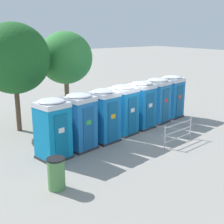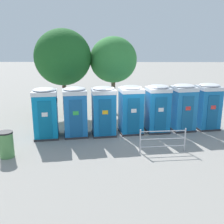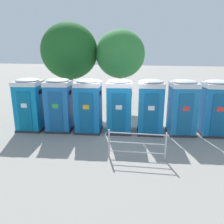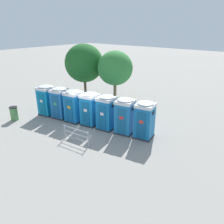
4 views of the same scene
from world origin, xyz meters
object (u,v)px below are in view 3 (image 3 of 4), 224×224
(portapotty_2, at_px, (89,106))
(portapotty_5, at_px, (182,107))
(portapotty_1, at_px, (59,105))
(portapotty_4, at_px, (151,106))
(portapotty_0, at_px, (30,104))
(street_tree_1, at_px, (120,54))
(portapotty_3, at_px, (119,106))
(event_barrier, at_px, (137,144))
(portapotty_6, at_px, (215,108))
(street_tree_0, at_px, (70,51))

(portapotty_2, relative_size, portapotty_5, 1.00)
(portapotty_1, relative_size, portapotty_2, 1.00)
(portapotty_1, distance_m, portapotty_4, 4.36)
(portapotty_0, bearing_deg, portapotty_2, 9.35)
(portapotty_0, xyz_separation_m, street_tree_1, (3.31, 5.09, 2.31))
(portapotty_3, distance_m, event_barrier, 2.96)
(portapotty_0, relative_size, portapotty_2, 1.00)
(portapotty_1, xyz_separation_m, portapotty_6, (7.14, 1.34, 0.00))
(portapotty_3, height_order, portapotty_6, same)
(portapotty_0, xyz_separation_m, portapotty_2, (2.87, 0.47, 0.00))
(portapotty_1, relative_size, portapotty_5, 1.00)
(portapotty_1, height_order, street_tree_1, street_tree_1)
(portapotty_0, relative_size, street_tree_0, 0.45)
(portapotty_4, bearing_deg, portapotty_3, -170.38)
(street_tree_0, xyz_separation_m, street_tree_1, (3.21, 0.64, -0.19))
(portapotty_5, distance_m, street_tree_1, 5.82)
(portapotty_5, height_order, street_tree_1, street_tree_1)
(portapotty_3, xyz_separation_m, street_tree_1, (-0.97, 4.28, 2.31))
(street_tree_1, bearing_deg, portapotty_3, -77.22)
(portapotty_1, xyz_separation_m, street_tree_0, (-1.33, 4.16, 2.51))
(event_barrier, bearing_deg, portapotty_0, 162.23)
(portapotty_1, height_order, portapotty_4, same)
(portapotty_3, relative_size, portapotty_6, 1.00)
(portapotty_4, bearing_deg, street_tree_1, 120.78)
(portapotty_2, distance_m, portapotty_6, 5.81)
(portapotty_0, distance_m, street_tree_0, 5.10)
(portapotty_2, bearing_deg, portapotty_5, 11.69)
(portapotty_0, distance_m, street_tree_1, 6.50)
(portapotty_0, relative_size, portapotty_6, 1.00)
(portapotty_3, relative_size, street_tree_1, 0.50)
(portapotty_0, distance_m, portapotty_6, 8.72)
(portapotty_0, relative_size, portapotty_5, 1.00)
(portapotty_1, distance_m, portapotty_6, 7.27)
(portapotty_4, xyz_separation_m, portapotty_5, (1.42, 0.30, -0.00))
(portapotty_1, xyz_separation_m, event_barrier, (4.12, -2.06, -0.72))
(portapotty_3, bearing_deg, event_barrier, -64.03)
(portapotty_1, bearing_deg, portapotty_4, 10.17)
(street_tree_1, xyz_separation_m, event_barrier, (2.23, -6.86, -3.03))
(portapotty_1, distance_m, street_tree_0, 5.04)
(portapotty_1, relative_size, portapotty_6, 1.00)
(portapotty_2, xyz_separation_m, portapotty_5, (4.27, 0.88, -0.00))
(portapotty_0, xyz_separation_m, portapotty_3, (4.28, 0.81, 0.00))
(portapotty_1, relative_size, street_tree_0, 0.45)
(portapotty_6, bearing_deg, event_barrier, -131.68)
(portapotty_3, relative_size, portapotty_4, 1.00)
(portapotty_2, height_order, event_barrier, portapotty_2)
(portapotty_3, bearing_deg, portapotty_0, -169.31)
(portapotty_1, bearing_deg, portapotty_0, -168.83)
(portapotty_4, height_order, portapotty_5, same)
(portapotty_4, height_order, street_tree_1, street_tree_1)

